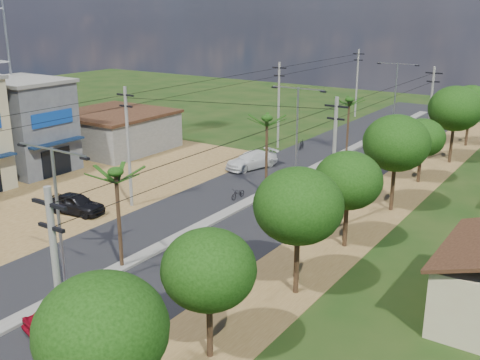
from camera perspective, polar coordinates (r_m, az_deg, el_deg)
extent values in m
plane|color=black|center=(31.12, -17.19, -11.26)|extent=(160.00, 160.00, 0.00)
cube|color=black|center=(41.14, -0.97, -3.28)|extent=(12.00, 110.00, 0.04)
cube|color=#605E56|center=(43.47, 1.28, -2.04)|extent=(1.00, 90.00, 0.18)
cube|color=brown|center=(46.71, -21.43, -1.98)|extent=(18.00, 46.00, 0.04)
cube|color=brown|center=(37.30, 9.89, -5.78)|extent=(5.00, 90.00, 0.03)
cube|color=#46484D|center=(54.60, -21.06, 5.07)|extent=(8.00, 6.00, 8.00)
cube|color=#605E56|center=(53.96, -21.54, 9.38)|extent=(8.40, 6.40, 0.30)
cube|color=#0E203D|center=(51.32, -18.07, 3.62)|extent=(0.80, 5.40, 0.15)
cube|color=black|center=(52.01, -18.13, 1.74)|extent=(0.10, 3.00, 2.40)
cube|color=navy|center=(51.14, -18.51, 5.95)|extent=(0.12, 4.20, 1.20)
cube|color=#605E56|center=(60.48, -12.61, 4.77)|extent=(10.00, 10.00, 3.60)
cube|color=black|center=(60.10, -12.74, 6.63)|extent=(10.40, 10.40, 0.30)
ellipsoid|color=black|center=(19.18, -13.87, -14.59)|extent=(4.40, 4.40, 3.74)
cylinder|color=black|center=(24.39, -3.11, -13.70)|extent=(0.28, 0.28, 3.85)
ellipsoid|color=black|center=(23.33, -3.20, -9.06)|extent=(4.00, 4.00, 3.40)
cylinder|color=black|center=(29.29, 5.80, -7.41)|extent=(0.28, 0.28, 4.55)
ellipsoid|color=black|center=(28.31, 5.95, -2.62)|extent=(4.60, 4.60, 3.91)
cylinder|color=black|center=(35.38, 10.72, -3.62)|extent=(0.28, 0.28, 4.06)
ellipsoid|color=black|center=(34.63, 10.94, -0.03)|extent=(4.20, 4.20, 3.57)
cylinder|color=black|center=(42.34, 15.31, 0.06)|extent=(0.28, 0.28, 4.76)
ellipsoid|color=black|center=(41.64, 15.60, 3.64)|extent=(4.80, 4.80, 4.08)
cylinder|color=black|center=(49.99, 17.82, 1.78)|extent=(0.28, 0.28, 3.64)
ellipsoid|color=black|center=(49.50, 18.04, 4.10)|extent=(3.80, 3.80, 3.23)
cylinder|color=black|center=(57.26, 20.74, 4.04)|extent=(0.28, 0.28, 4.90)
ellipsoid|color=black|center=(56.74, 21.04, 6.79)|extent=(5.00, 5.00, 4.25)
cylinder|color=black|center=(65.05, 22.14, 5.11)|extent=(0.28, 0.28, 4.34)
ellipsoid|color=black|center=(64.63, 22.39, 7.25)|extent=(4.40, 4.40, 3.74)
cylinder|color=black|center=(32.29, -12.19, -4.12)|extent=(0.22, 0.22, 5.80)
cylinder|color=black|center=(44.21, 2.70, 2.36)|extent=(0.22, 0.22, 6.20)
cylinder|color=black|center=(58.24, 10.90, 5.36)|extent=(0.22, 0.22, 5.50)
cylinder|color=gray|center=(29.48, -17.87, -4.39)|extent=(0.16, 0.16, 8.00)
cube|color=gray|center=(27.41, -17.04, 2.65)|extent=(2.40, 0.08, 0.08)
cube|color=gray|center=(29.27, -20.05, 3.26)|extent=(2.40, 0.08, 0.08)
cube|color=black|center=(26.61, -15.50, 2.13)|extent=(0.50, 0.18, 0.12)
cube|color=black|center=(30.17, -21.29, 3.32)|extent=(0.50, 0.18, 0.12)
cylinder|color=gray|center=(48.23, 5.80, 4.66)|extent=(0.16, 0.16, 8.00)
cube|color=gray|center=(47.00, 7.25, 9.11)|extent=(2.40, 0.08, 0.08)
cube|color=gray|center=(48.10, 4.67, 9.38)|extent=(2.40, 0.08, 0.08)
cube|color=black|center=(46.54, 8.47, 8.86)|extent=(0.50, 0.18, 0.12)
cube|color=black|center=(48.66, 3.52, 9.37)|extent=(0.50, 0.18, 0.12)
cylinder|color=gray|center=(70.95, 15.48, 8.18)|extent=(0.16, 0.16, 8.00)
cube|color=gray|center=(70.11, 16.68, 11.20)|extent=(2.40, 0.08, 0.08)
cube|color=gray|center=(70.86, 14.80, 11.41)|extent=(2.40, 0.08, 0.08)
cube|color=black|center=(69.81, 17.54, 11.02)|extent=(0.50, 0.18, 0.12)
cube|color=black|center=(71.24, 13.94, 11.42)|extent=(0.50, 0.18, 0.12)
cylinder|color=#605E56|center=(41.94, -11.27, 3.20)|extent=(0.24, 0.24, 9.00)
cube|color=black|center=(41.18, -11.58, 8.46)|extent=(1.60, 0.12, 0.12)
cube|color=black|center=(41.31, -11.52, 7.37)|extent=(1.20, 0.12, 0.12)
cylinder|color=#605E56|center=(59.19, 3.94, 7.55)|extent=(0.24, 0.24, 9.00)
cube|color=black|center=(58.66, 4.02, 11.30)|extent=(1.60, 0.12, 0.12)
cube|color=black|center=(58.75, 4.01, 10.53)|extent=(1.20, 0.12, 0.12)
cylinder|color=#605E56|center=(77.92, 11.79, 9.58)|extent=(0.24, 0.24, 9.00)
cube|color=black|center=(77.52, 11.97, 12.43)|extent=(1.60, 0.12, 0.12)
cube|color=black|center=(77.58, 11.93, 11.84)|extent=(1.20, 0.12, 0.12)
cylinder|color=#605E56|center=(20.54, -17.76, -12.66)|extent=(0.24, 0.24, 9.00)
cube|color=black|center=(18.95, -18.83, -2.35)|extent=(1.60, 0.12, 0.12)
cube|color=black|center=(19.22, -18.61, -4.60)|extent=(1.20, 0.12, 0.12)
cylinder|color=#605E56|center=(37.07, 9.47, 1.45)|extent=(0.24, 0.24, 9.00)
cube|color=black|center=(36.22, 9.78, 7.39)|extent=(1.60, 0.12, 0.12)
cube|color=black|center=(36.36, 9.72, 6.15)|extent=(1.20, 0.12, 0.12)
cylinder|color=#605E56|center=(57.40, 18.73, 6.37)|extent=(0.24, 0.24, 9.00)
cube|color=black|center=(56.85, 19.11, 10.23)|extent=(1.60, 0.12, 0.12)
cube|color=black|center=(56.94, 19.03, 9.43)|extent=(1.20, 0.12, 0.12)
imported|color=maroon|center=(28.27, -17.27, -12.82)|extent=(2.43, 4.10, 1.31)
imported|color=#A8AAB1|center=(41.76, 4.97, -2.07)|extent=(2.29, 4.31, 1.35)
imported|color=beige|center=(52.00, 1.18, 2.00)|extent=(3.67, 5.67, 1.53)
imported|color=black|center=(42.35, -16.33, -2.35)|extent=(4.59, 2.41, 1.49)
imported|color=black|center=(43.80, -0.20, -1.41)|extent=(0.63, 1.65, 0.86)
imported|color=black|center=(59.30, 6.27, 3.56)|extent=(0.86, 1.75, 1.01)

